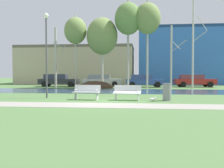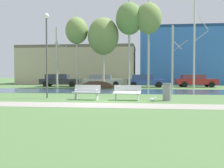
{
  "view_description": "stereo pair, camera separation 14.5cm",
  "coord_description": "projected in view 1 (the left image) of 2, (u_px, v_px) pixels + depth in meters",
  "views": [
    {
      "loc": [
        2.05,
        -14.47,
        1.56
      ],
      "look_at": [
        0.3,
        1.25,
        0.93
      ],
      "focal_mm": 43.02,
      "sensor_mm": 36.0,
      "label": 1
    },
    {
      "loc": [
        2.2,
        -14.46,
        1.56
      ],
      "look_at": [
        0.3,
        1.25,
        0.93
      ],
      "focal_mm": 43.02,
      "sensor_mm": 36.0,
      "label": 2
    }
  ],
  "objects": [
    {
      "name": "parked_wagon_fourth_red",
      "position": [
        194.0,
        80.0,
        30.53
      ],
      "size": [
        4.63,
        2.28,
        1.42
      ],
      "color": "maroon",
      "rests_on": "ground"
    },
    {
      "name": "parked_hatch_third_blue",
      "position": [
        143.0,
        80.0,
        30.2
      ],
      "size": [
        4.31,
        2.19,
        1.42
      ],
      "color": "#2D4793",
      "rests_on": "ground"
    },
    {
      "name": "birch_center_right",
      "position": [
        148.0,
        19.0,
        27.94
      ],
      "size": [
        2.72,
        2.72,
        9.34
      ],
      "color": "#BCB7A8",
      "rests_on": "ground"
    },
    {
      "name": "birch_center",
      "position": [
        128.0,
        19.0,
        28.26
      ],
      "size": [
        2.84,
        2.84,
        9.39
      ],
      "color": "#BCB7A8",
      "rests_on": "ground"
    },
    {
      "name": "soil_mound",
      "position": [
        96.0,
        88.0,
        28.52
      ],
      "size": [
        3.75,
        2.55,
        1.49
      ],
      "primitive_type": "ellipsoid",
      "color": "#423021",
      "rests_on": "ground"
    },
    {
      "name": "bench_right",
      "position": [
        127.0,
        92.0,
        15.56
      ],
      "size": [
        1.65,
        0.71,
        0.87
      ],
      "color": "silver",
      "rests_on": "ground"
    },
    {
      "name": "ground_plane",
      "position": [
        119.0,
        90.0,
        24.59
      ],
      "size": [
        120.0,
        120.0,
        0.0
      ],
      "primitive_type": "plane",
      "color": "#4C703D"
    },
    {
      "name": "birch_far_left",
      "position": [
        56.0,
        57.0,
        29.59
      ],
      "size": [
        1.26,
        2.07,
        6.62
      ],
      "color": "#BCB7A8",
      "rests_on": "ground"
    },
    {
      "name": "seagull",
      "position": [
        153.0,
        99.0,
        14.83
      ],
      "size": [
        0.44,
        0.16,
        0.26
      ],
      "color": "white",
      "rests_on": "ground"
    },
    {
      "name": "birch_left",
      "position": [
        75.0,
        31.0,
        29.19
      ],
      "size": [
        2.43,
        2.43,
        7.96
      ],
      "color": "beige",
      "rests_on": "ground"
    },
    {
      "name": "bench_left",
      "position": [
        87.0,
        92.0,
        15.82
      ],
      "size": [
        1.65,
        0.71,
        0.87
      ],
      "color": "silver",
      "rests_on": "ground"
    },
    {
      "name": "parked_van_nearest_dark",
      "position": [
        58.0,
        80.0,
        31.54
      ],
      "size": [
        4.7,
        2.34,
        1.46
      ],
      "color": "#282B30",
      "rests_on": "ground"
    },
    {
      "name": "streetlamp",
      "position": [
        46.0,
        42.0,
        16.79
      ],
      "size": [
        0.32,
        0.32,
        5.32
      ],
      "color": "#4C4C51",
      "rests_on": "ground"
    },
    {
      "name": "building_blue_store",
      "position": [
        183.0,
        56.0,
        38.66
      ],
      "size": [
        12.57,
        6.48,
        8.07
      ],
      "color": "#3870C6",
      "rests_on": "ground"
    },
    {
      "name": "birch_center_left",
      "position": [
        102.0,
        36.0,
        28.95
      ],
      "size": [
        3.34,
        3.34,
        7.58
      ],
      "color": "#BCB7A8",
      "rests_on": "ground"
    },
    {
      "name": "building_beige_block",
      "position": [
        78.0,
        65.0,
        40.45
      ],
      "size": [
        16.57,
        8.56,
        5.49
      ],
      "color": "#BCAD8E",
      "rests_on": "ground"
    },
    {
      "name": "river_band",
      "position": [
        118.0,
        91.0,
        23.4
      ],
      "size": [
        80.0,
        6.27,
        0.01
      ],
      "primitive_type": "cube",
      "color": "#2D475B",
      "rests_on": "ground"
    },
    {
      "name": "birch_far_right",
      "position": [
        193.0,
        43.0,
        26.8
      ],
      "size": [
        1.43,
        2.59,
        9.08
      ],
      "color": "beige",
      "rests_on": "ground"
    },
    {
      "name": "paved_path_strip",
      "position": [
        99.0,
        105.0,
        13.03
      ],
      "size": [
        60.0,
        2.05,
        0.01
      ],
      "primitive_type": "cube",
      "color": "gray",
      "rests_on": "ground"
    },
    {
      "name": "trash_bin",
      "position": [
        167.0,
        92.0,
        15.27
      ],
      "size": [
        0.5,
        0.5,
        0.99
      ],
      "color": "gray",
      "rests_on": "ground"
    },
    {
      "name": "birch_right",
      "position": [
        172.0,
        56.0,
        27.67
      ],
      "size": [
        1.6,
        2.4,
        6.5
      ],
      "color": "#BCB7A8",
      "rests_on": "ground"
    },
    {
      "name": "parked_sedan_second_silver",
      "position": [
        101.0,
        80.0,
        31.89
      ],
      "size": [
        4.66,
        2.22,
        1.39
      ],
      "color": "#B2B5BC",
      "rests_on": "ground"
    }
  ]
}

